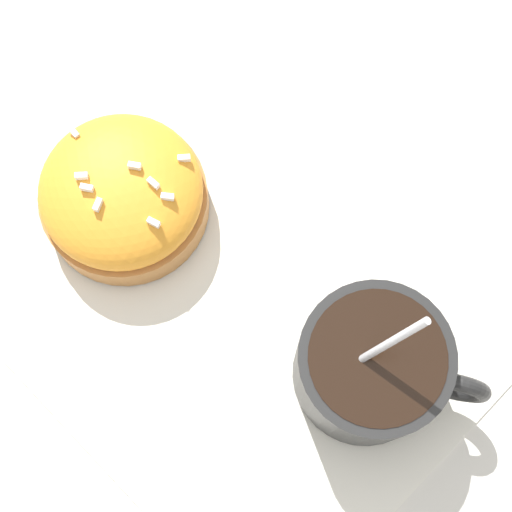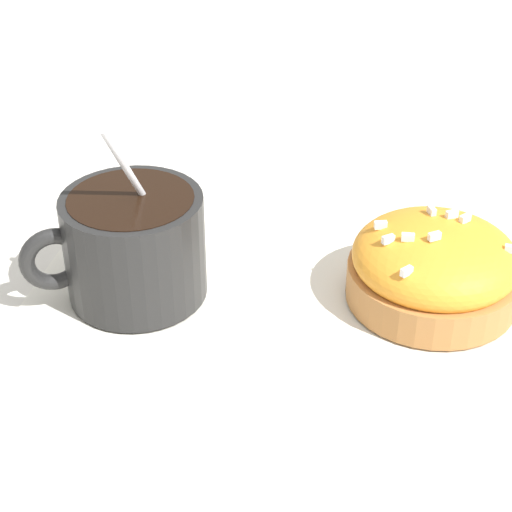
{
  "view_description": "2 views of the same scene",
  "coord_description": "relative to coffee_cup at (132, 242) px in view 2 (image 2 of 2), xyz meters",
  "views": [
    {
      "loc": [
        0.08,
        -0.08,
        0.49
      ],
      "look_at": [
        -0.0,
        0.01,
        0.03
      ],
      "focal_mm": 60.0,
      "sensor_mm": 36.0,
      "label": 1
    },
    {
      "loc": [
        -0.04,
        0.4,
        0.3
      ],
      "look_at": [
        0.01,
        0.01,
        0.03
      ],
      "focal_mm": 60.0,
      "sensor_mm": 36.0,
      "label": 2
    }
  ],
  "objects": [
    {
      "name": "ground_plane",
      "position": [
        -0.09,
        -0.01,
        -0.04
      ],
      "size": [
        3.0,
        3.0,
        0.0
      ],
      "primitive_type": "plane",
      "color": "silver"
    },
    {
      "name": "paper_napkin",
      "position": [
        -0.09,
        -0.01,
        -0.04
      ],
      "size": [
        0.31,
        0.27,
        0.0
      ],
      "color": "white",
      "rests_on": "ground_plane"
    },
    {
      "name": "coffee_cup",
      "position": [
        0.0,
        0.0,
        0.0
      ],
      "size": [
        0.1,
        0.08,
        0.11
      ],
      "color": "black",
      "rests_on": "paper_napkin"
    },
    {
      "name": "frosted_pastry",
      "position": [
        -0.17,
        -0.02,
        -0.01
      ],
      "size": [
        0.1,
        0.1,
        0.05
      ],
      "color": "#B2753D",
      "rests_on": "paper_napkin"
    }
  ]
}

